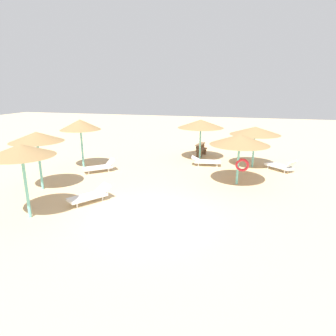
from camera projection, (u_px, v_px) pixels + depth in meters
name	position (u px, v px, depth m)	size (l,w,h in m)	color
ground_plane	(148.00, 217.00, 11.41)	(80.00, 80.00, 0.00)	#D1B284
parasol_0	(255.00, 131.00, 17.87)	(3.12, 3.12, 2.60)	#6BC6BC
parasol_1	(80.00, 125.00, 17.67)	(2.50, 2.50, 3.06)	#6BC6BC
parasol_2	(201.00, 124.00, 19.79)	(3.18, 3.18, 2.81)	#6BC6BC
parasol_3	(21.00, 151.00, 10.65)	(2.47, 2.47, 2.95)	#6BC6BC
parasol_4	(36.00, 137.00, 13.81)	(2.55, 2.55, 2.90)	#6BC6BC
parasol_5	(240.00, 140.00, 14.62)	(3.05, 3.05, 2.66)	#6BC6BC
lounger_0	(281.00, 166.00, 17.55)	(1.80, 1.71, 0.81)	white
lounger_1	(100.00, 167.00, 17.38)	(1.81, 1.73, 0.77)	white
lounger_2	(206.00, 161.00, 18.74)	(1.98, 0.90, 0.62)	white
lounger_3	(90.00, 195.00, 12.81)	(1.60, 1.93, 0.67)	white
bench_0	(200.00, 145.00, 23.56)	(0.61, 1.54, 0.49)	brown
bench_1	(201.00, 151.00, 21.45)	(0.66, 1.55, 0.49)	brown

